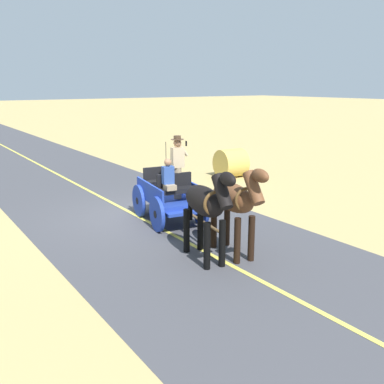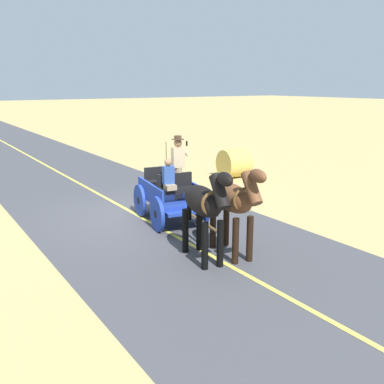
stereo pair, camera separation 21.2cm
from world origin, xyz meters
TOP-DOWN VIEW (x-y plane):
  - ground_plane at (0.00, 0.00)m, footprint 200.00×200.00m
  - road_surface at (0.00, 0.00)m, footprint 6.44×160.00m
  - road_centre_stripe at (0.00, 0.00)m, footprint 0.12×160.00m
  - horse_drawn_carriage at (-0.57, 1.02)m, footprint 1.79×4.51m
  - horse_near_side at (-0.43, 4.07)m, footprint 0.80×2.15m
  - horse_off_side at (0.29, 3.95)m, footprint 0.83×2.15m
  - hay_bale at (-5.95, -2.76)m, footprint 1.18×1.28m

SIDE VIEW (x-z plane):
  - ground_plane at x=0.00m, z-range 0.00..0.00m
  - road_surface at x=0.00m, z-range 0.00..0.01m
  - road_centre_stripe at x=0.00m, z-range 0.01..0.01m
  - hay_bale at x=-5.95m, z-range 0.00..1.20m
  - horse_drawn_carriage at x=-0.57m, z-range -0.43..2.07m
  - horse_near_side at x=-0.43m, z-range 0.22..2.43m
  - horse_off_side at x=0.29m, z-range 0.22..2.43m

